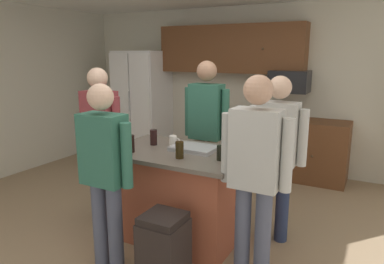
# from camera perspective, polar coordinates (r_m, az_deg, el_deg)

# --- Properties ---
(floor) EXTENTS (7.04, 7.04, 0.00)m
(floor) POSITION_cam_1_polar(r_m,az_deg,el_deg) (3.85, -4.19, -16.42)
(floor) COLOR #937A5B
(floor) RESTS_ON ground
(back_wall) EXTENTS (6.40, 0.10, 2.60)m
(back_wall) POSITION_cam_1_polar(r_m,az_deg,el_deg) (5.94, 10.33, 6.97)
(back_wall) COLOR beige
(back_wall) RESTS_ON ground
(cabinet_run_upper) EXTENTS (2.40, 0.38, 0.75)m
(cabinet_run_upper) POSITION_cam_1_polar(r_m,az_deg,el_deg) (5.86, 6.14, 13.14)
(cabinet_run_upper) COLOR brown
(cabinet_run_lower) EXTENTS (1.80, 0.63, 0.90)m
(cabinet_run_lower) POSITION_cam_1_polar(r_m,az_deg,el_deg) (5.63, 14.78, -2.37)
(cabinet_run_lower) COLOR brown
(cabinet_run_lower) RESTS_ON ground
(refrigerator) EXTENTS (0.85, 0.76, 1.90)m
(refrigerator) POSITION_cam_1_polar(r_m,az_deg,el_deg) (6.53, -7.97, 4.44)
(refrigerator) COLOR white
(refrigerator) RESTS_ON ground
(microwave_over_range) EXTENTS (0.56, 0.40, 0.32)m
(microwave_over_range) POSITION_cam_1_polar(r_m,az_deg,el_deg) (5.48, 15.42, 7.83)
(microwave_over_range) COLOR black
(kitchen_island) EXTENTS (1.35, 0.90, 0.92)m
(kitchen_island) POSITION_cam_1_polar(r_m,az_deg,el_deg) (3.66, -2.26, -9.88)
(kitchen_island) COLOR #9E4C33
(kitchen_island) RESTS_ON ground
(person_host_foreground) EXTENTS (0.57, 0.23, 1.71)m
(person_host_foreground) POSITION_cam_1_polar(r_m,az_deg,el_deg) (2.81, 10.12, -5.74)
(person_host_foreground) COLOR #4C5166
(person_host_foreground) RESTS_ON ground
(person_guest_right) EXTENTS (0.57, 0.23, 1.71)m
(person_guest_right) POSITION_cam_1_polar(r_m,az_deg,el_deg) (4.12, -14.50, -0.05)
(person_guest_right) COLOR #4C5166
(person_guest_right) RESTS_ON ground
(person_guest_left) EXTENTS (0.57, 0.23, 1.78)m
(person_guest_left) POSITION_cam_1_polar(r_m,az_deg,el_deg) (4.20, 2.32, 1.23)
(person_guest_left) COLOR tan
(person_guest_left) RESTS_ON ground
(person_guest_by_door) EXTENTS (0.57, 0.22, 1.66)m
(person_guest_by_door) POSITION_cam_1_polar(r_m,az_deg,el_deg) (3.55, 13.48, -2.60)
(person_guest_by_door) COLOR #232D4C
(person_guest_by_door) RESTS_ON ground
(person_elder_center) EXTENTS (0.57, 0.22, 1.63)m
(person_elder_center) POSITION_cam_1_polar(r_m,az_deg,el_deg) (3.05, -13.92, -5.49)
(person_elder_center) COLOR #4C5166
(person_elder_center) RESTS_ON ground
(glass_short_whisky) EXTENTS (0.07, 0.07, 0.16)m
(glass_short_whisky) POSITION_cam_1_polar(r_m,az_deg,el_deg) (3.72, -6.21, -0.85)
(glass_short_whisky) COLOR black
(glass_short_whisky) RESTS_ON kitchen_island
(mug_ceramic_white) EXTENTS (0.12, 0.08, 0.10)m
(mug_ceramic_white) POSITION_cam_1_polar(r_m,az_deg,el_deg) (3.70, -3.05, -1.36)
(mug_ceramic_white) COLOR white
(mug_ceramic_white) RESTS_ON kitchen_island
(glass_pilsner) EXTENTS (0.08, 0.08, 0.16)m
(glass_pilsner) POSITION_cam_1_polar(r_m,az_deg,el_deg) (3.24, -2.01, -2.93)
(glass_pilsner) COLOR black
(glass_pilsner) RESTS_ON kitchen_island
(glass_dark_ale) EXTENTS (0.06, 0.06, 0.14)m
(glass_dark_ale) POSITION_cam_1_polar(r_m,az_deg,el_deg) (3.19, 4.54, -3.39)
(glass_dark_ale) COLOR black
(glass_dark_ale) RESTS_ON kitchen_island
(tumbler_amber) EXTENTS (0.07, 0.07, 0.17)m
(tumbler_amber) POSITION_cam_1_polar(r_m,az_deg,el_deg) (3.48, -9.77, -1.85)
(tumbler_amber) COLOR black
(tumbler_amber) RESTS_ON kitchen_island
(serving_tray) EXTENTS (0.44, 0.30, 0.04)m
(serving_tray) POSITION_cam_1_polar(r_m,az_deg,el_deg) (3.51, 0.32, -2.64)
(serving_tray) COLOR #B7B7BC
(serving_tray) RESTS_ON kitchen_island
(trash_bin) EXTENTS (0.34, 0.34, 0.61)m
(trash_bin) POSITION_cam_1_polar(r_m,az_deg,el_deg) (3.04, -4.56, -18.38)
(trash_bin) COLOR black
(trash_bin) RESTS_ON ground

